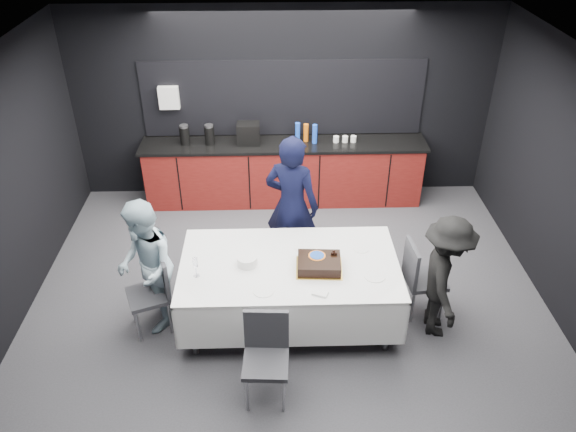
# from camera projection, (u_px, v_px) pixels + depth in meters

# --- Properties ---
(ground) EXTENTS (6.00, 6.00, 0.00)m
(ground) POSITION_uv_depth(u_px,v_px,m) (288.00, 294.00, 6.69)
(ground) COLOR #404045
(ground) RESTS_ON ground
(room_shell) EXTENTS (6.04, 5.04, 2.82)m
(room_shell) POSITION_uv_depth(u_px,v_px,m) (288.00, 155.00, 5.68)
(room_shell) COLOR white
(room_shell) RESTS_ON ground
(kitchenette) EXTENTS (4.10, 0.64, 2.05)m
(kitchenette) POSITION_uv_depth(u_px,v_px,m) (283.00, 167.00, 8.26)
(kitchenette) COLOR #5B110E
(kitchenette) RESTS_ON ground
(party_table) EXTENTS (2.32, 1.32, 0.78)m
(party_table) POSITION_uv_depth(u_px,v_px,m) (289.00, 273.00, 6.01)
(party_table) COLOR #99999E
(party_table) RESTS_ON ground
(cake_assembly) EXTENTS (0.50, 0.42, 0.16)m
(cake_assembly) POSITION_uv_depth(u_px,v_px,m) (319.00, 264.00, 5.83)
(cake_assembly) COLOR gold
(cake_assembly) RESTS_ON party_table
(plate_stack) EXTENTS (0.21, 0.21, 0.10)m
(plate_stack) POSITION_uv_depth(u_px,v_px,m) (247.00, 261.00, 5.89)
(plate_stack) COLOR white
(plate_stack) RESTS_ON party_table
(loose_plate_near) EXTENTS (0.21, 0.21, 0.01)m
(loose_plate_near) POSITION_uv_depth(u_px,v_px,m) (263.00, 291.00, 5.55)
(loose_plate_near) COLOR white
(loose_plate_near) RESTS_ON party_table
(loose_plate_right_a) EXTENTS (0.18, 0.18, 0.01)m
(loose_plate_right_a) POSITION_uv_depth(u_px,v_px,m) (361.00, 248.00, 6.15)
(loose_plate_right_a) COLOR white
(loose_plate_right_a) RESTS_ON party_table
(loose_plate_right_b) EXTENTS (0.22, 0.22, 0.01)m
(loose_plate_right_b) POSITION_uv_depth(u_px,v_px,m) (375.00, 276.00, 5.75)
(loose_plate_right_b) COLOR white
(loose_plate_right_b) RESTS_ON party_table
(loose_plate_far) EXTENTS (0.22, 0.22, 0.01)m
(loose_plate_far) POSITION_uv_depth(u_px,v_px,m) (303.00, 246.00, 6.18)
(loose_plate_far) COLOR white
(loose_plate_far) RESTS_ON party_table
(fork_pile) EXTENTS (0.17, 0.14, 0.02)m
(fork_pile) POSITION_uv_depth(u_px,v_px,m) (320.00, 293.00, 5.51)
(fork_pile) COLOR white
(fork_pile) RESTS_ON party_table
(champagne_flute) EXTENTS (0.06, 0.06, 0.22)m
(champagne_flute) POSITION_uv_depth(u_px,v_px,m) (195.00, 263.00, 5.67)
(champagne_flute) COLOR white
(champagne_flute) RESTS_ON party_table
(chair_left) EXTENTS (0.54, 0.54, 0.92)m
(chair_left) POSITION_uv_depth(u_px,v_px,m) (155.00, 288.00, 5.98)
(chair_left) COLOR #323237
(chair_left) RESTS_ON ground
(chair_right) EXTENTS (0.45, 0.45, 0.92)m
(chair_right) POSITION_uv_depth(u_px,v_px,m) (419.00, 274.00, 6.17)
(chair_right) COLOR #323237
(chair_right) RESTS_ON ground
(chair_near) EXTENTS (0.44, 0.44, 0.92)m
(chair_near) POSITION_uv_depth(u_px,v_px,m) (266.00, 350.00, 5.22)
(chair_near) COLOR #323237
(chair_near) RESTS_ON ground
(person_center) EXTENTS (0.77, 0.64, 1.81)m
(person_center) POSITION_uv_depth(u_px,v_px,m) (292.00, 206.00, 6.66)
(person_center) COLOR black
(person_center) RESTS_ON ground
(person_left) EXTENTS (0.77, 0.88, 1.54)m
(person_left) POSITION_uv_depth(u_px,v_px,m) (146.00, 267.00, 5.89)
(person_left) COLOR #9EB9C7
(person_left) RESTS_ON ground
(person_right) EXTENTS (0.64, 0.98, 1.43)m
(person_right) POSITION_uv_depth(u_px,v_px,m) (444.00, 278.00, 5.83)
(person_right) COLOR black
(person_right) RESTS_ON ground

